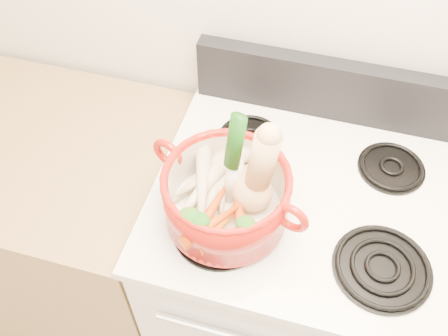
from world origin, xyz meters
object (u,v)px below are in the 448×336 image
(dutch_oven, at_px, (226,196))
(leek, at_px, (233,160))
(stove_body, at_px, (290,282))
(squash, at_px, (254,171))

(dutch_oven, relative_size, leek, 1.14)
(stove_body, relative_size, dutch_oven, 3.18)
(stove_body, height_order, dutch_oven, dutch_oven)
(stove_body, bearing_deg, leek, -155.13)
(stove_body, xyz_separation_m, squash, (-0.13, -0.10, 0.66))
(squash, relative_size, leek, 0.97)
(squash, bearing_deg, stove_body, 57.36)
(stove_body, height_order, squash, squash)
(dutch_oven, xyz_separation_m, leek, (0.00, 0.04, 0.08))
(stove_body, relative_size, leek, 3.63)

